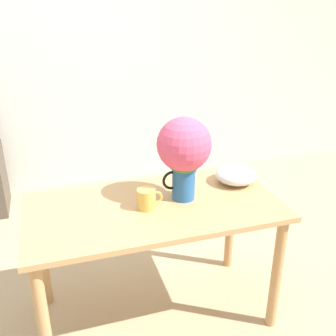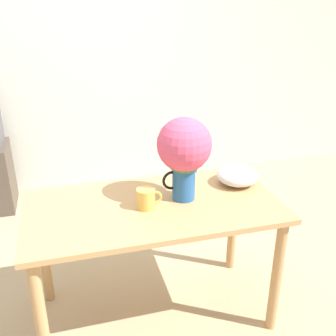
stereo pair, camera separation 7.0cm
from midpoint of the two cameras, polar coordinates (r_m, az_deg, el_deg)
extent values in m
plane|color=tan|center=(2.61, -6.07, -19.51)|extent=(12.00, 12.00, 0.00)
cube|color=silver|center=(3.87, -11.99, 16.03)|extent=(8.00, 0.05, 2.60)
cube|color=tan|center=(2.13, -1.18, -5.67)|extent=(1.37, 0.71, 0.03)
cylinder|color=tan|center=(2.08, -16.95, -20.61)|extent=(0.06, 0.06, 0.72)
cylinder|color=tan|center=(2.33, 16.35, -14.91)|extent=(0.06, 0.06, 0.72)
cylinder|color=tan|center=(2.54, -16.88, -11.51)|extent=(0.06, 0.06, 0.72)
cylinder|color=tan|center=(2.75, 10.15, -7.83)|extent=(0.06, 0.06, 0.72)
cylinder|color=#235B9E|center=(2.15, 3.23, -1.86)|extent=(0.13, 0.13, 0.21)
cone|color=#235B9E|center=(2.13, 4.64, 0.13)|extent=(0.04, 0.04, 0.05)
torus|color=black|center=(2.12, 1.54, -1.80)|extent=(0.11, 0.02, 0.11)
sphere|color=#3D7033|center=(2.08, 3.32, 2.08)|extent=(0.22, 0.22, 0.22)
sphere|color=#DB4C70|center=(2.06, 3.36, 3.41)|extent=(0.29, 0.29, 0.29)
cylinder|color=gold|center=(2.07, -2.28, -4.45)|extent=(0.10, 0.10, 0.11)
torus|color=gold|center=(2.08, -0.90, -4.28)|extent=(0.08, 0.01, 0.08)
ellipsoid|color=silver|center=(2.38, 10.89, -1.10)|extent=(0.25, 0.25, 0.10)
camera|label=1|loc=(0.03, -89.04, 0.42)|focal=42.00mm
camera|label=2|loc=(0.03, 90.96, -0.42)|focal=42.00mm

